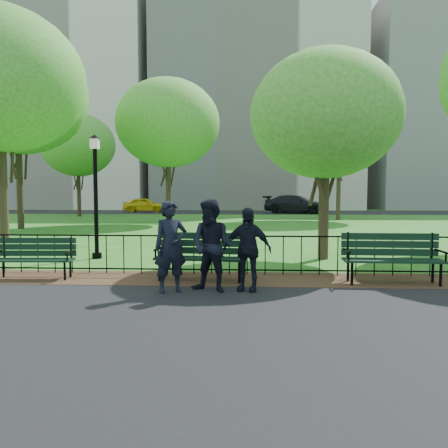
# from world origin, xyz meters

# --- Properties ---
(ground) EXTENTS (120.00, 120.00, 0.00)m
(ground) POSITION_xyz_m (0.00, 0.00, 0.00)
(ground) COLOR #256B1C
(asphalt_path) EXTENTS (60.00, 9.20, 0.01)m
(asphalt_path) POSITION_xyz_m (0.00, -3.40, 0.01)
(asphalt_path) COLOR black
(asphalt_path) RESTS_ON ground
(dirt_strip) EXTENTS (60.00, 1.60, 0.01)m
(dirt_strip) POSITION_xyz_m (0.00, 1.50, 0.01)
(dirt_strip) COLOR #342515
(dirt_strip) RESTS_ON ground
(far_street) EXTENTS (70.00, 9.00, 0.01)m
(far_street) POSITION_xyz_m (0.00, 35.00, 0.01)
(far_street) COLOR black
(far_street) RESTS_ON ground
(iron_fence) EXTENTS (24.06, 0.06, 1.00)m
(iron_fence) POSITION_xyz_m (0.00, 2.00, 0.50)
(iron_fence) COLOR black
(iron_fence) RESTS_ON ground
(apartment_west) EXTENTS (22.00, 15.00, 26.00)m
(apartment_west) POSITION_xyz_m (-22.00, 48.00, 13.00)
(apartment_west) COLOR white
(apartment_west) RESTS_ON ground
(apartment_mid) EXTENTS (24.00, 15.00, 30.00)m
(apartment_mid) POSITION_xyz_m (2.00, 48.00, 15.00)
(apartment_mid) COLOR beige
(apartment_mid) RESTS_ON ground
(park_bench_main) EXTENTS (1.96, 0.77, 1.09)m
(park_bench_main) POSITION_xyz_m (-0.22, 1.32, 0.67)
(park_bench_main) COLOR black
(park_bench_main) RESTS_ON ground
(park_bench_left_a) EXTENTS (1.70, 0.61, 0.95)m
(park_bench_left_a) POSITION_xyz_m (-3.55, 1.37, 0.54)
(park_bench_left_a) COLOR black
(park_bench_left_a) RESTS_ON ground
(park_bench_right_a) EXTENTS (1.97, 0.66, 1.11)m
(park_bench_right_a) POSITION_xyz_m (3.93, 1.26, 0.63)
(park_bench_right_a) COLOR black
(park_bench_right_a) RESTS_ON ground
(lamppost) EXTENTS (0.31, 0.31, 3.46)m
(lamppost) POSITION_xyz_m (-3.24, 4.33, 1.89)
(lamppost) COLOR black
(lamppost) RESTS_ON ground
(tree_near_e) EXTENTS (4.11, 4.11, 5.72)m
(tree_near_e) POSITION_xyz_m (3.12, 4.54, 3.97)
(tree_near_e) COLOR #2D2116
(tree_near_e) RESTS_ON ground
(tree_mid_w) EXTENTS (7.05, 7.05, 9.83)m
(tree_mid_w) POSITION_xyz_m (-10.75, 14.32, 6.82)
(tree_mid_w) COLOR #2D2116
(tree_mid_w) RESTS_ON ground
(tree_far_c) EXTENTS (6.25, 6.25, 8.72)m
(tree_far_c) POSITION_xyz_m (-3.79, 18.71, 6.05)
(tree_far_c) COLOR #2D2116
(tree_far_c) RESTS_ON ground
(tree_far_e) EXTENTS (7.32, 7.32, 10.20)m
(tree_far_e) POSITION_xyz_m (7.30, 22.93, 7.09)
(tree_far_e) COLOR #2D2116
(tree_far_e) RESTS_ON ground
(tree_far_w) EXTENTS (5.88, 5.88, 8.19)m
(tree_far_w) POSITION_xyz_m (-12.49, 26.68, 5.68)
(tree_far_w) COLOR #2D2116
(tree_far_w) RESTS_ON ground
(person_left) EXTENTS (0.73, 0.62, 1.68)m
(person_left) POSITION_xyz_m (-0.41, 0.20, 0.85)
(person_left) COLOR black
(person_left) RESTS_ON asphalt_path
(person_mid) EXTENTS (0.93, 0.69, 1.71)m
(person_mid) POSITION_xyz_m (0.35, 0.29, 0.87)
(person_mid) COLOR black
(person_mid) RESTS_ON asphalt_path
(person_right) EXTENTS (0.98, 0.59, 1.56)m
(person_right) POSITION_xyz_m (1.00, 0.40, 0.79)
(person_right) COLOR black
(person_right) RESTS_ON asphalt_path
(taxi) EXTENTS (4.25, 1.86, 1.43)m
(taxi) POSITION_xyz_m (-9.08, 34.81, 0.72)
(taxi) COLOR yellow
(taxi) RESTS_ON far_street
(sedan_silver) EXTENTS (5.19, 3.63, 1.62)m
(sedan_silver) POSITION_xyz_m (5.78, 33.54, 0.82)
(sedan_silver) COLOR #95989C
(sedan_silver) RESTS_ON far_street
(sedan_dark) EXTENTS (6.20, 3.97, 1.67)m
(sedan_dark) POSITION_xyz_m (5.44, 32.61, 0.85)
(sedan_dark) COLOR black
(sedan_dark) RESTS_ON far_street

